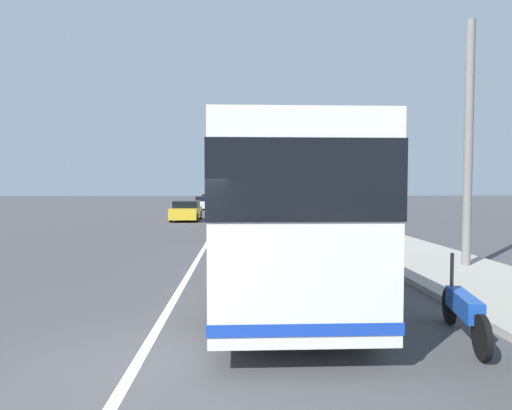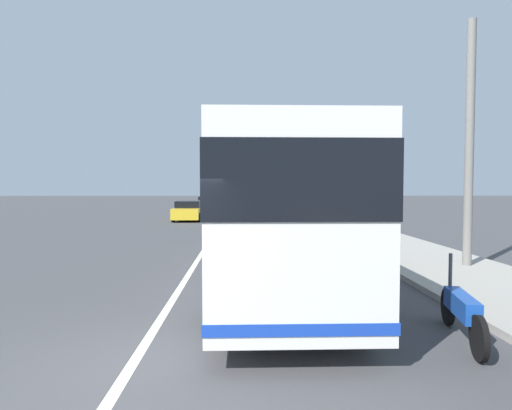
% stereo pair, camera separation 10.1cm
% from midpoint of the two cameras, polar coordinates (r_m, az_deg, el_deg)
% --- Properties ---
extents(ground_plane, '(220.00, 220.00, 0.00)m').
position_cam_midpoint_polar(ground_plane, '(5.84, -17.76, -21.87)').
color(ground_plane, '#424244').
extents(sidewalk_curb, '(110.00, 3.60, 0.14)m').
position_cam_midpoint_polar(sidewalk_curb, '(16.41, 19.05, -5.81)').
color(sidewalk_curb, '#9E998E').
rests_on(sidewalk_curb, ground).
extents(lane_divider_line, '(110.00, 0.16, 0.01)m').
position_cam_midpoint_polar(lane_divider_line, '(15.38, -7.70, -6.49)').
color(lane_divider_line, silver).
rests_on(lane_divider_line, ground).
extents(coach_bus, '(11.24, 2.60, 3.40)m').
position_cam_midpoint_polar(coach_bus, '(10.72, 1.92, 0.17)').
color(coach_bus, silver).
rests_on(coach_bus, ground).
extents(motorcycle_by_tree, '(2.15, 0.53, 1.27)m').
position_cam_midpoint_polar(motorcycle_by_tree, '(7.40, 26.39, -12.88)').
color(motorcycle_by_tree, black).
rests_on(motorcycle_by_tree, ground).
extents(car_behind_bus, '(4.13, 1.93, 1.41)m').
position_cam_midpoint_polar(car_behind_bus, '(30.04, -9.70, -0.83)').
color(car_behind_bus, gold).
rests_on(car_behind_bus, ground).
extents(car_side_street, '(4.39, 1.82, 1.39)m').
position_cam_midpoint_polar(car_side_street, '(45.00, -7.29, 0.25)').
color(car_side_street, silver).
rests_on(car_side_street, ground).
extents(car_ahead_same_lane, '(4.50, 1.99, 1.60)m').
position_cam_midpoint_polar(car_ahead_same_lane, '(45.62, -0.56, 0.40)').
color(car_ahead_same_lane, gold).
rests_on(car_ahead_same_lane, ground).
extents(car_far_distant, '(4.36, 2.05, 1.49)m').
position_cam_midpoint_polar(car_far_distant, '(52.07, -6.63, 0.61)').
color(car_far_distant, gray).
rests_on(car_far_distant, ground).
extents(utility_pole, '(0.25, 0.25, 7.15)m').
position_cam_midpoint_polar(utility_pole, '(13.43, 27.08, 7.25)').
color(utility_pole, slate).
rests_on(utility_pole, ground).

